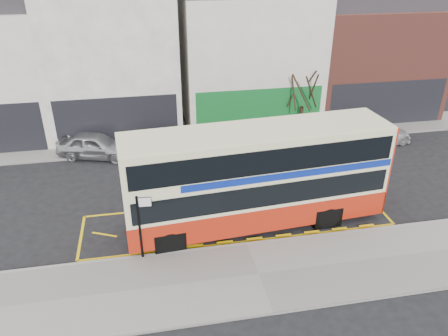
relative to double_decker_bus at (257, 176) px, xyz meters
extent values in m
plane|color=black|center=(-0.81, -1.27, -2.42)|extent=(120.00, 120.00, 0.00)
cube|color=gray|center=(-0.81, -3.57, -2.35)|extent=(40.00, 4.00, 0.15)
cube|color=gray|center=(-0.81, -1.65, -2.35)|extent=(40.00, 0.15, 0.15)
cube|color=gray|center=(-0.81, 9.73, -2.35)|extent=(50.00, 3.00, 0.15)
cube|color=white|center=(-6.31, 13.73, 2.08)|extent=(8.00, 8.00, 9.00)
cube|color=black|center=(-6.31, 9.75, -0.82)|extent=(7.36, 0.06, 3.20)
cube|color=black|center=(-6.31, 9.77, -1.02)|extent=(5.60, 0.04, 2.00)
cube|color=white|center=(2.69, 13.73, 1.83)|extent=(9.00, 8.00, 8.50)
cube|color=#126527|center=(2.69, 9.75, -0.82)|extent=(8.28, 0.06, 3.20)
cube|color=black|center=(2.69, 9.77, -1.02)|extent=(6.30, 0.04, 2.00)
cube|color=brown|center=(11.69, 13.73, 1.33)|extent=(9.00, 8.00, 7.50)
cube|color=black|center=(11.69, 9.75, -0.82)|extent=(8.28, 0.06, 3.20)
cube|color=black|center=(11.69, 9.77, -1.02)|extent=(6.30, 0.04, 2.00)
cube|color=beige|center=(-0.04, 0.00, 0.06)|extent=(11.66, 3.47, 4.23)
cube|color=#A71F0D|center=(-0.04, 0.00, -1.48)|extent=(11.70, 3.52, 1.15)
cube|color=#A71F0D|center=(5.67, 0.43, 0.06)|extent=(0.26, 2.65, 4.23)
cube|color=black|center=(-0.04, 0.00, -0.23)|extent=(11.20, 3.50, 0.99)
cube|color=black|center=(-0.04, 0.00, 1.34)|extent=(11.20, 3.50, 1.04)
cube|color=navy|center=(1.00, 0.08, 0.61)|extent=(9.37, 3.35, 0.31)
cube|color=black|center=(-5.75, -0.44, -0.49)|extent=(0.24, 2.40, 1.67)
cube|color=black|center=(-5.75, -0.44, 1.34)|extent=(0.24, 2.40, 1.04)
cube|color=black|center=(-5.74, -0.43, 0.50)|extent=(0.19, 1.83, 0.37)
cube|color=beige|center=(-0.04, 0.00, 2.12)|extent=(11.65, 3.37, 0.13)
cylinder|color=black|center=(-4.01, -1.49, -1.90)|extent=(1.06, 0.37, 1.04)
cylinder|color=black|center=(-4.19, 0.87, -1.90)|extent=(1.06, 0.37, 1.04)
cylinder|color=black|center=(3.07, -0.96, -1.90)|extent=(1.06, 0.37, 1.04)
cylinder|color=black|center=(2.89, 1.41, -1.90)|extent=(1.06, 0.37, 1.04)
cube|color=black|center=(-5.16, -1.70, -0.84)|extent=(0.10, 0.10, 2.87)
cube|color=white|center=(-4.87, -1.72, 0.31)|extent=(0.52, 0.07, 0.42)
cube|color=white|center=(-5.16, -1.65, -0.46)|extent=(0.34, 0.05, 0.48)
imported|color=#ABACB0|center=(-7.65, 8.42, -1.66)|extent=(4.80, 3.04, 1.52)
imported|color=#45494D|center=(-3.38, 8.31, -1.73)|extent=(4.44, 2.50, 1.38)
imported|color=silver|center=(9.82, 7.12, -1.80)|extent=(4.49, 2.24, 1.25)
cylinder|color=#322216|center=(5.38, 9.29, -1.42)|extent=(0.24, 0.24, 2.01)
camera|label=1|loc=(-4.52, -16.10, 9.12)|focal=35.00mm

